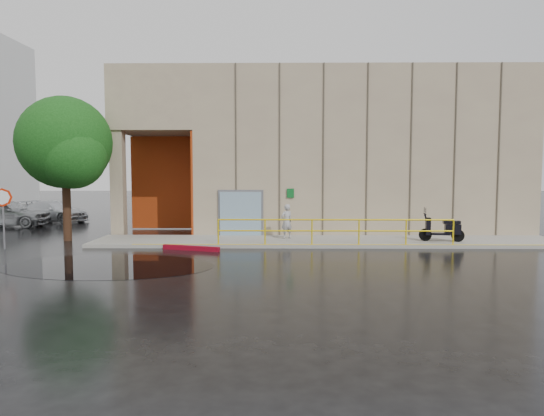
# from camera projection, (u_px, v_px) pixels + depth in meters

# --- Properties ---
(ground) EXTENTS (120.00, 120.00, 0.00)m
(ground) POSITION_uv_depth(u_px,v_px,m) (222.00, 262.00, 16.53)
(ground) COLOR black
(ground) RESTS_ON ground
(sidewalk) EXTENTS (20.00, 3.00, 0.15)m
(sidewalk) POSITION_uv_depth(u_px,v_px,m) (326.00, 241.00, 20.97)
(sidewalk) COLOR #99978B
(sidewalk) RESTS_ON ground
(building) EXTENTS (20.00, 10.17, 8.00)m
(building) POSITION_uv_depth(u_px,v_px,m) (335.00, 152.00, 27.10)
(building) COLOR gray
(building) RESTS_ON ground
(guardrail) EXTENTS (9.56, 0.06, 1.03)m
(guardrail) POSITION_uv_depth(u_px,v_px,m) (335.00, 231.00, 19.57)
(guardrail) COLOR yellow
(guardrail) RESTS_ON sidewalk
(person) EXTENTS (0.66, 0.61, 1.52)m
(person) POSITION_uv_depth(u_px,v_px,m) (287.00, 221.00, 21.21)
(person) COLOR #9D9DA1
(person) RESTS_ON sidewalk
(scooter) EXTENTS (1.88, 0.87, 1.42)m
(scooter) POSITION_uv_depth(u_px,v_px,m) (442.00, 222.00, 20.37)
(scooter) COLOR black
(scooter) RESTS_ON sidewalk
(stop_sign) EXTENTS (0.57, 0.52, 2.44)m
(stop_sign) POSITION_uv_depth(u_px,v_px,m) (3.00, 205.00, 19.18)
(stop_sign) COLOR slate
(stop_sign) RESTS_ON ground
(red_curb) EXTENTS (2.35, 0.86, 0.18)m
(red_curb) POSITION_uv_depth(u_px,v_px,m) (191.00, 248.00, 19.03)
(red_curb) COLOR maroon
(red_curb) RESTS_ON ground
(puddle) EXTENTS (7.31, 4.81, 0.01)m
(puddle) POSITION_uv_depth(u_px,v_px,m) (107.00, 266.00, 15.92)
(puddle) COLOR black
(puddle) RESTS_ON ground
(car_a) EXTENTS (4.58, 1.89, 1.55)m
(car_a) POSITION_uv_depth(u_px,v_px,m) (7.00, 213.00, 27.03)
(car_a) COLOR #A8ACAF
(car_a) RESTS_ON ground
(car_c) EXTENTS (4.78, 3.21, 1.29)m
(car_c) POSITION_uv_depth(u_px,v_px,m) (55.00, 211.00, 29.76)
(car_c) COLOR silver
(car_c) RESTS_ON ground
(tree_near) EXTENTS (4.06, 4.06, 6.40)m
(tree_near) POSITION_uv_depth(u_px,v_px,m) (67.00, 146.00, 21.24)
(tree_near) COLOR black
(tree_near) RESTS_ON ground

